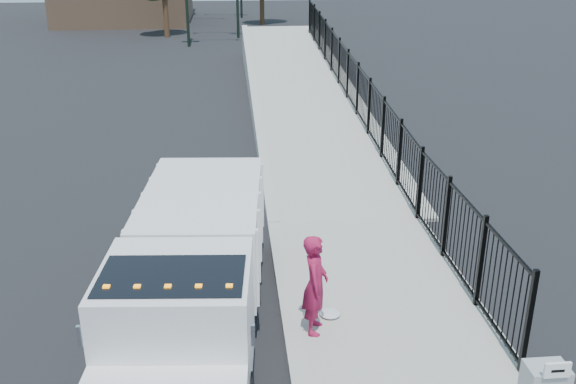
{
  "coord_description": "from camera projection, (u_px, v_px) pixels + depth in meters",
  "views": [
    {
      "loc": [
        -0.94,
        -10.09,
        6.67
      ],
      "look_at": [
        0.16,
        2.0,
        1.74
      ],
      "focal_mm": 40.0,
      "sensor_mm": 36.0,
      "label": 1
    }
  ],
  "objects": [
    {
      "name": "debris",
      "position": [
        330.0,
        313.0,
        11.79
      ],
      "size": [
        0.39,
        0.39,
        0.1
      ],
      "primitive_type": "ellipsoid",
      "color": "silver",
      "rests_on": "sidewalk"
    },
    {
      "name": "truck",
      "position": [
        193.0,
        270.0,
        10.95
      ],
      "size": [
        2.72,
        7.0,
        2.35
      ],
      "rotation": [
        0.0,
        0.0,
        -0.08
      ],
      "color": "black",
      "rests_on": "ground"
    },
    {
      "name": "ground",
      "position": [
        289.0,
        319.0,
        11.9
      ],
      "size": [
        120.0,
        120.0,
        0.0
      ],
      "primitive_type": "plane",
      "color": "black",
      "rests_on": "ground"
    },
    {
      "name": "ramp",
      "position": [
        304.0,
        104.0,
        26.84
      ],
      "size": [
        3.95,
        24.06,
        3.19
      ],
      "primitive_type": "cube",
      "rotation": [
        0.06,
        0.0,
        0.0
      ],
      "color": "#9E998E",
      "rests_on": "ground"
    },
    {
      "name": "iron_fence",
      "position": [
        357.0,
        106.0,
        22.93
      ],
      "size": [
        0.1,
        28.0,
        1.8
      ],
      "primitive_type": "cube",
      "color": "black",
      "rests_on": "ground"
    },
    {
      "name": "arrow_sign",
      "position": [
        557.0,
        370.0,
        8.19
      ],
      "size": [
        0.35,
        0.04,
        0.22
      ],
      "primitive_type": "cube",
      "color": "white",
      "rests_on": "utility_cabinet"
    },
    {
      "name": "worker",
      "position": [
        315.0,
        284.0,
        11.04
      ],
      "size": [
        0.56,
        0.74,
        1.84
      ],
      "primitive_type": "imported",
      "rotation": [
        0.0,
        0.0,
        1.37
      ],
      "color": "maroon",
      "rests_on": "sidewalk"
    },
    {
      "name": "sidewalk",
      "position": [
        421.0,
        380.0,
        10.2
      ],
      "size": [
        3.55,
        12.0,
        0.12
      ],
      "primitive_type": "cube",
      "color": "#9E998E",
      "rests_on": "ground"
    }
  ]
}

